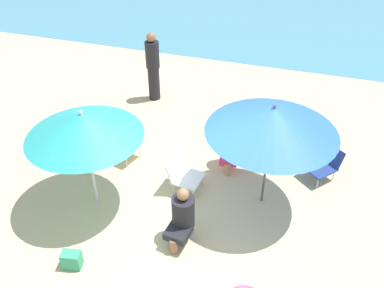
% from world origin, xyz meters
% --- Properties ---
extents(ground_plane, '(40.00, 40.00, 0.00)m').
position_xyz_m(ground_plane, '(0.00, 0.00, 0.00)').
color(ground_plane, '#CCB789').
extents(umbrella_blue, '(2.02, 2.02, 1.91)m').
position_xyz_m(umbrella_blue, '(1.22, 1.00, 1.64)').
color(umbrella_blue, '#4C4C51').
rests_on(umbrella_blue, ground_plane).
extents(umbrella_teal, '(1.79, 1.79, 1.81)m').
position_xyz_m(umbrella_teal, '(-1.45, 0.15, 1.55)').
color(umbrella_teal, silver).
rests_on(umbrella_teal, ground_plane).
extents(beach_chair_a, '(0.73, 0.75, 0.58)m').
position_xyz_m(beach_chair_a, '(2.16, 1.96, 0.31)').
color(beach_chair_a, navy).
rests_on(beach_chair_a, ground_plane).
extents(beach_chair_b, '(0.60, 0.64, 0.64)m').
position_xyz_m(beach_chair_b, '(-2.13, 1.33, 0.35)').
color(beach_chair_b, red).
rests_on(beach_chair_b, ground_plane).
extents(beach_chair_c, '(0.60, 0.56, 0.62)m').
position_xyz_m(beach_chair_c, '(-0.16, 0.88, 0.34)').
color(beach_chair_c, white).
rests_on(beach_chair_c, ground_plane).
extents(beach_chair_d, '(0.66, 0.70, 0.63)m').
position_xyz_m(beach_chair_d, '(-1.46, 1.47, 0.34)').
color(beach_chair_d, white).
rests_on(beach_chair_d, ground_plane).
extents(person_a, '(0.31, 0.31, 1.63)m').
position_xyz_m(person_a, '(-1.81, 3.71, 0.83)').
color(person_a, black).
rests_on(person_a, ground_plane).
extents(person_b, '(0.39, 0.57, 0.97)m').
position_xyz_m(person_b, '(0.19, -0.19, 0.49)').
color(person_b, black).
rests_on(person_b, ground_plane).
extents(person_c, '(0.37, 0.56, 0.95)m').
position_xyz_m(person_c, '(0.46, 1.78, 0.47)').
color(person_c, '#DB3866').
rests_on(person_c, ground_plane).
extents(beach_bag, '(0.30, 0.22, 0.28)m').
position_xyz_m(beach_bag, '(-1.14, -1.16, 0.14)').
color(beach_bag, '#389970').
rests_on(beach_bag, ground_plane).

